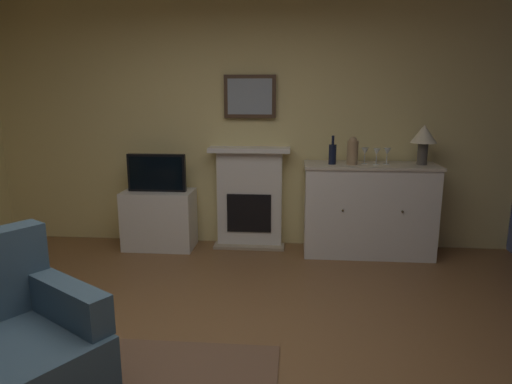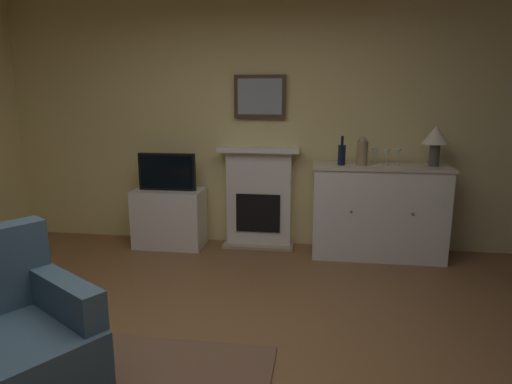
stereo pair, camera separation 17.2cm
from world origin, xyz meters
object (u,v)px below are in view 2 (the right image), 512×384
object	(u,v)px
sideboard_cabinet	(378,211)
wine_glass_right	(398,153)
framed_picture	(260,97)
wine_glass_left	(375,153)
fireplace_unit	(259,197)
tv_cabinet	(170,218)
table_lamp	(436,138)
tv_set	(167,172)
wine_glass_center	(387,154)
armchair	(2,337)
wine_bottle	(342,154)
vase_decorative	(362,152)

from	to	relation	value
sideboard_cabinet	wine_glass_right	world-z (taller)	wine_glass_right
framed_picture	wine_glass_left	bearing A→B (deg)	-9.86
fireplace_unit	tv_cabinet	size ratio (longest dim) A/B	1.47
table_lamp	fireplace_unit	bearing A→B (deg)	174.24
framed_picture	wine_glass_left	distance (m)	1.33
sideboard_cabinet	tv_set	size ratio (longest dim) A/B	2.17
wine_glass_center	armchair	world-z (taller)	wine_glass_center
framed_picture	wine_glass_right	size ratio (longest dim) A/B	3.33
fireplace_unit	tv_cabinet	xyz separation A→B (m)	(-0.98, -0.16, -0.23)
table_lamp	armchair	bearing A→B (deg)	-136.54
fireplace_unit	wine_glass_center	distance (m)	1.42
table_lamp	tv_set	world-z (taller)	table_lamp
table_lamp	wine_bottle	xyz separation A→B (m)	(-0.89, -0.04, -0.17)
fireplace_unit	framed_picture	distance (m)	1.08
armchair	tv_cabinet	bearing A→B (deg)	89.26
vase_decorative	sideboard_cabinet	bearing A→B (deg)	14.22
wine_glass_right	armchair	size ratio (longest dim) A/B	0.15
table_lamp	vase_decorative	bearing A→B (deg)	-175.90
wine_glass_left	wine_glass_right	bearing A→B (deg)	-2.53
wine_glass_center	armchair	xyz separation A→B (m)	(-2.31, -2.59, -0.70)
wine_glass_right	armchair	xyz separation A→B (m)	(-2.42, -2.63, -0.70)
wine_glass_center	armchair	distance (m)	3.54
sideboard_cabinet	table_lamp	bearing A→B (deg)	0.00
tv_set	table_lamp	bearing A→B (deg)	0.17
wine_glass_center	tv_set	distance (m)	2.29
fireplace_unit	tv_set	size ratio (longest dim) A/B	1.77
vase_decorative	wine_glass_left	bearing A→B (deg)	26.36
fireplace_unit	tv_cabinet	world-z (taller)	fireplace_unit
sideboard_cabinet	tv_set	distance (m)	2.26
fireplace_unit	wine_glass_right	size ratio (longest dim) A/B	6.67
wine_glass_center	tv_cabinet	world-z (taller)	wine_glass_center
tv_set	armchair	xyz separation A→B (m)	(-0.03, -2.61, -0.46)
table_lamp	tv_set	distance (m)	2.76
wine_glass_left	wine_glass_center	xyz separation A→B (m)	(0.11, -0.05, 0.00)
framed_picture	vase_decorative	size ratio (longest dim) A/B	1.96
fireplace_unit	tv_set	distance (m)	1.03
table_lamp	wine_glass_left	distance (m)	0.59
wine_bottle	tv_set	world-z (taller)	wine_bottle
sideboard_cabinet	wine_glass_center	size ratio (longest dim) A/B	8.15
fireplace_unit	sideboard_cabinet	distance (m)	1.27
fireplace_unit	table_lamp	bearing A→B (deg)	-5.76
sideboard_cabinet	wine_glass_right	size ratio (longest dim) A/B	8.15
wine_glass_center	vase_decorative	size ratio (longest dim) A/B	0.59
wine_glass_right	vase_decorative	xyz separation A→B (m)	(-0.35, -0.06, 0.02)
framed_picture	armchair	bearing A→B (deg)	-109.53
sideboard_cabinet	wine_glass_center	world-z (taller)	wine_glass_center
wine_glass_right	tv_cabinet	bearing A→B (deg)	179.77
sideboard_cabinet	vase_decorative	world-z (taller)	vase_decorative
wine_bottle	vase_decorative	bearing A→B (deg)	-2.56
framed_picture	fireplace_unit	bearing A→B (deg)	-90.00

